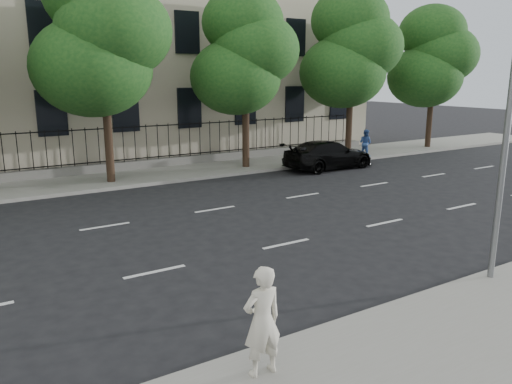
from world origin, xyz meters
TOP-DOWN VIEW (x-y plane):
  - ground at (0.00, 0.00)m, footprint 120.00×120.00m
  - near_sidewalk at (0.00, -4.00)m, footprint 60.00×4.00m
  - far_sidewalk at (0.00, 14.00)m, footprint 60.00×4.00m
  - lane_markings at (0.00, 4.75)m, footprint 49.60×4.62m
  - masonry_building at (0.00, 22.95)m, footprint 34.60×12.11m
  - iron_fence at (0.00, 15.70)m, footprint 30.00×0.50m
  - street_light at (2.50, -1.77)m, footprint 0.25×3.32m
  - tree_c at (-1.96, 13.36)m, footprint 5.89×5.50m
  - tree_d at (5.04, 13.36)m, footprint 5.34×4.94m
  - tree_e at (12.04, 13.36)m, footprint 5.71×5.31m
  - tree_f at (19.04, 13.36)m, footprint 5.52×5.12m
  - black_sedan at (8.73, 11.08)m, footprint 5.15×2.22m
  - woman_near at (-4.18, -2.75)m, footprint 0.67×0.44m
  - pedestrian_far at (12.59, 12.40)m, footprint 0.79×0.90m

SIDE VIEW (x-z plane):
  - ground at x=0.00m, z-range 0.00..0.00m
  - lane_markings at x=0.00m, z-range 0.00..0.01m
  - near_sidewalk at x=0.00m, z-range 0.00..0.15m
  - far_sidewalk at x=0.00m, z-range 0.00..0.15m
  - iron_fence at x=0.00m, z-range -0.45..1.75m
  - black_sedan at x=8.73m, z-range 0.00..1.48m
  - pedestrian_far at x=12.59m, z-range 0.15..1.72m
  - woman_near at x=-4.18m, z-range 0.15..1.97m
  - street_light at x=2.50m, z-range 1.12..9.17m
  - tree_d at x=5.04m, z-range 1.42..10.26m
  - tree_f at x=19.04m, z-range 1.37..10.38m
  - tree_e at x=12.04m, z-range 1.47..10.93m
  - tree_c at x=-1.96m, z-range 1.51..11.31m
  - masonry_building at x=0.00m, z-range -0.23..18.27m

